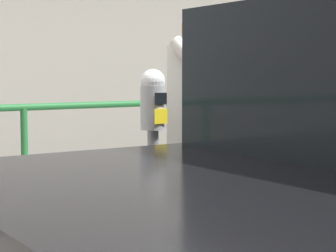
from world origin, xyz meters
TOP-DOWN VIEW (x-y plane):
  - parking_meter at (0.09, 0.36)m, footprint 0.16×0.17m
  - pedestrian_at_meter at (0.56, 0.50)m, footprint 0.60×0.72m
  - background_railing at (-0.00, 2.20)m, footprint 24.06×0.06m

SIDE VIEW (x-z plane):
  - background_railing at x=0.00m, z-range 0.37..1.45m
  - parking_meter at x=0.09m, z-range 0.41..1.77m
  - pedestrian_at_meter at x=0.56m, z-range 0.27..2.01m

